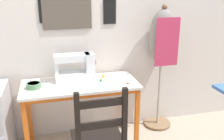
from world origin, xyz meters
TOP-DOWN VIEW (x-y plane):
  - wall_back at (-0.00, 0.57)m, footprint 10.00×0.07m
  - sewing_table at (0.00, 0.24)m, footprint 1.13×0.50m
  - sewing_machine at (-0.01, 0.37)m, footprint 0.41×0.18m
  - fabric_bowl at (-0.44, 0.24)m, footprint 0.14×0.14m
  - scissors at (0.48, 0.13)m, footprint 0.13×0.05m
  - thread_spool_near_machine at (0.21, 0.25)m, footprint 0.03×0.03m
  - thread_spool_mid_table at (0.26, 0.35)m, footprint 0.04×0.04m
  - dress_form at (0.94, 0.43)m, footprint 0.32×0.32m

SIDE VIEW (x-z plane):
  - sewing_table at x=0.00m, z-range 0.26..0.96m
  - scissors at x=0.48m, z-range 0.70..0.71m
  - thread_spool_near_machine at x=0.21m, z-range 0.70..0.73m
  - thread_spool_mid_table at x=0.26m, z-range 0.70..0.74m
  - fabric_bowl at x=-0.44m, z-range 0.70..0.75m
  - sewing_machine at x=-0.01m, z-range 0.68..0.97m
  - dress_form at x=0.94m, z-range 0.29..1.72m
  - wall_back at x=0.00m, z-range 0.00..2.55m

